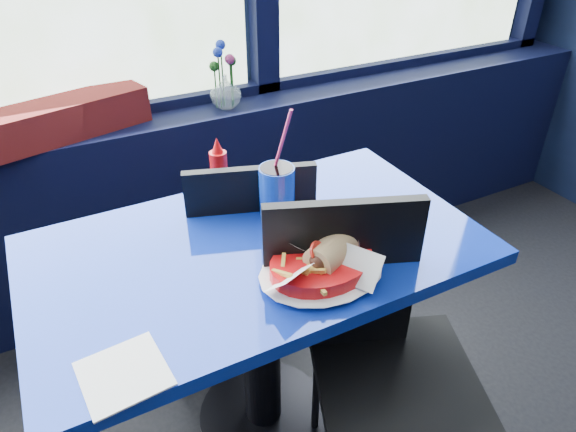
% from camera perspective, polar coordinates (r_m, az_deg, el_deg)
% --- Properties ---
extents(window_sill, '(5.00, 0.26, 0.80)m').
position_cam_1_polar(window_sill, '(2.23, -19.72, -0.49)').
color(window_sill, black).
rests_on(window_sill, ground).
extents(near_table, '(1.20, 0.70, 0.75)m').
position_cam_1_polar(near_table, '(1.50, -3.25, -8.71)').
color(near_table, black).
rests_on(near_table, ground).
extents(chair_near_front, '(0.55, 0.55, 0.93)m').
position_cam_1_polar(chair_near_front, '(1.42, 9.50, -13.90)').
color(chair_near_front, black).
rests_on(chair_near_front, ground).
extents(chair_near_back, '(0.51, 0.51, 0.89)m').
position_cam_1_polar(chair_near_back, '(1.73, -6.30, -4.55)').
color(chair_near_back, black).
rests_on(chair_near_back, ground).
extents(planter_box, '(0.66, 0.32, 0.13)m').
position_cam_1_polar(planter_box, '(1.99, -24.35, 9.63)').
color(planter_box, maroon).
rests_on(planter_box, window_sill).
extents(flower_vase, '(0.14, 0.15, 0.26)m').
position_cam_1_polar(flower_vase, '(2.10, -6.99, 13.95)').
color(flower_vase, silver).
rests_on(flower_vase, window_sill).
extents(food_basket, '(0.29, 0.27, 0.10)m').
position_cam_1_polar(food_basket, '(1.26, 3.96, -5.15)').
color(food_basket, red).
rests_on(food_basket, near_table).
extents(ketchup_bottle, '(0.05, 0.05, 0.20)m').
position_cam_1_polar(ketchup_bottle, '(1.56, -7.66, 4.99)').
color(ketchup_bottle, red).
rests_on(ketchup_bottle, near_table).
extents(soda_cup, '(0.10, 0.10, 0.34)m').
position_cam_1_polar(soda_cup, '(1.44, -1.23, 2.71)').
color(soda_cup, '#0E329A').
rests_on(soda_cup, near_table).
extents(napkin, '(0.17, 0.17, 0.00)m').
position_cam_1_polar(napkin, '(1.11, -17.79, -16.35)').
color(napkin, white).
rests_on(napkin, near_table).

